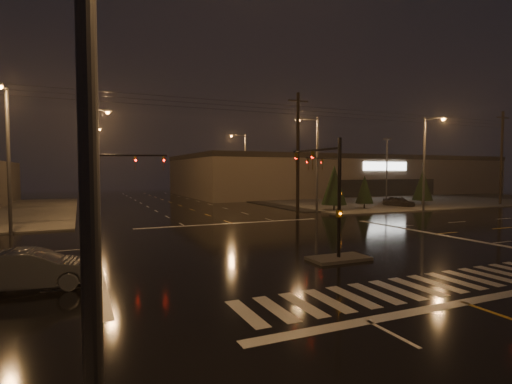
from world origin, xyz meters
TOP-DOWN VIEW (x-y plane):
  - ground at (0.00, 0.00)m, footprint 140.00×140.00m
  - sidewalk_ne at (30.00, 30.00)m, footprint 36.00×36.00m
  - median_island at (0.00, -4.00)m, footprint 3.00×1.60m
  - crosswalk at (0.00, -9.00)m, footprint 15.00×2.60m
  - stop_bar_near at (0.00, -11.00)m, footprint 16.00×0.50m
  - stop_bar_far at (0.00, 11.00)m, footprint 16.00×0.50m
  - parking_lot at (35.00, 28.00)m, footprint 50.00×24.00m
  - retail_building at (35.00, 45.99)m, footprint 60.20×28.30m
  - signal_mast_median at (0.00, -3.07)m, footprint 0.25×4.59m
  - signal_mast_ne at (9.50, 10.14)m, footprint 4.84×1.86m
  - signal_mast_nw at (-9.50, 10.14)m, footprint 4.84×1.86m
  - streetlight_0 at (-11.18, -15.00)m, footprint 2.77×0.32m
  - streetlight_1 at (-11.18, 18.00)m, footprint 2.77×0.32m
  - streetlight_2 at (-11.18, 34.00)m, footprint 2.77×0.32m
  - streetlight_3 at (11.18, 16.00)m, footprint 2.77×0.32m
  - streetlight_4 at (11.18, 36.00)m, footprint 2.77×0.32m
  - streetlight_5 at (-16.00, 11.18)m, footprint 0.32×2.77m
  - streetlight_6 at (22.00, 11.18)m, footprint 0.32×2.77m
  - utility_pole_1 at (8.00, 14.00)m, footprint 2.20×0.32m
  - utility_pole_2 at (38.00, 14.00)m, footprint 2.20×0.32m
  - conifer_0 at (13.95, 16.37)m, footprint 2.77×2.77m
  - conifer_1 at (18.22, 16.50)m, footprint 2.03×2.03m
  - conifer_2 at (28.13, 17.42)m, footprint 2.50×2.50m
  - car_parked at (24.04, 17.22)m, footprint 2.37×4.13m
  - car_crossing at (-13.26, -3.47)m, footprint 4.64×2.00m

SIDE VIEW (x-z plane):
  - ground at x=0.00m, z-range 0.00..0.00m
  - crosswalk at x=0.00m, z-range 0.00..0.01m
  - stop_bar_near at x=0.00m, z-range 0.00..0.01m
  - stop_bar_far at x=0.00m, z-range 0.00..0.01m
  - parking_lot at x=35.00m, z-range 0.00..0.08m
  - sidewalk_ne at x=30.00m, z-range 0.00..0.12m
  - median_island at x=0.00m, z-range 0.00..0.15m
  - car_parked at x=24.04m, z-range 0.00..1.32m
  - car_crossing at x=-13.26m, z-range 0.00..1.49m
  - conifer_1 at x=18.22m, z-range 0.35..4.22m
  - conifer_2 at x=28.13m, z-range 0.35..4.95m
  - conifer_0 at x=13.95m, z-range 0.35..5.38m
  - signal_mast_median at x=0.00m, z-range 0.75..6.75m
  - signal_mast_ne at x=9.50m, z-range 0.79..6.79m
  - signal_mast_nw at x=-9.50m, z-range 0.79..6.79m
  - retail_building at x=35.00m, z-range 0.24..7.44m
  - streetlight_0 at x=-11.18m, z-range 0.80..10.80m
  - streetlight_1 at x=-11.18m, z-range 0.80..10.80m
  - streetlight_2 at x=-11.18m, z-range 0.80..10.80m
  - streetlight_3 at x=11.18m, z-range 0.80..10.80m
  - streetlight_4 at x=11.18m, z-range 0.80..10.80m
  - streetlight_5 at x=-16.00m, z-range 0.80..10.80m
  - streetlight_6 at x=22.00m, z-range 0.80..10.80m
  - utility_pole_1 at x=8.00m, z-range 0.13..12.13m
  - utility_pole_2 at x=38.00m, z-range 0.13..12.13m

